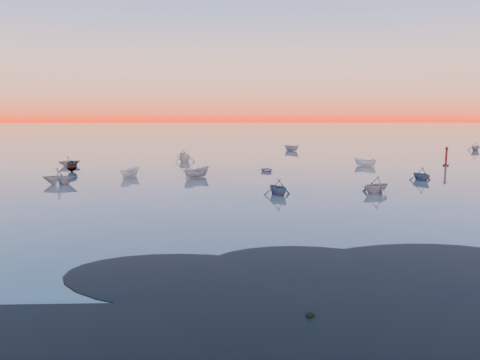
{
  "coord_description": "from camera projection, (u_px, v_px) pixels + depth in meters",
  "views": [
    {
      "loc": [
        -4.5,
        -22.84,
        8.36
      ],
      "look_at": [
        -2.68,
        28.0,
        1.09
      ],
      "focal_mm": 35.0,
      "sensor_mm": 36.0,
      "label": 1
    }
  ],
  "objects": [
    {
      "name": "boat_near_center",
      "position": [
        197.0,
        178.0,
        61.39
      ],
      "size": [
        3.69,
        4.06,
        1.34
      ],
      "primitive_type": "imported",
      "rotation": [
        0.0,
        0.0,
        2.24
      ],
      "color": "gray",
      "rests_on": "ground"
    },
    {
      "name": "boat_near_right",
      "position": [
        278.0,
        195.0,
        48.43
      ],
      "size": [
        4.02,
        2.89,
        1.28
      ],
      "primitive_type": "imported",
      "rotation": [
        0.0,
        0.0,
        3.52
      ],
      "color": "#3C5273",
      "rests_on": "ground"
    },
    {
      "name": "mud_lobes",
      "position": [
        316.0,
        285.0,
        22.95
      ],
      "size": [
        140.0,
        6.0,
        0.07
      ],
      "primitive_type": null,
      "color": "black",
      "rests_on": "ground"
    },
    {
      "name": "channel_marker",
      "position": [
        446.0,
        158.0,
        75.07
      ],
      "size": [
        0.92,
        0.92,
        3.28
      ],
      "color": "#47100F",
      "rests_on": "ground"
    },
    {
      "name": "moored_fleet",
      "position": [
        251.0,
        165.0,
        76.37
      ],
      "size": [
        124.0,
        58.0,
        1.2
      ],
      "primitive_type": null,
      "color": "silver",
      "rests_on": "ground"
    },
    {
      "name": "ground",
      "position": [
        240.0,
        145.0,
        122.87
      ],
      "size": [
        600.0,
        600.0,
        0.0
      ],
      "primitive_type": "plane",
      "color": "#6F665D",
      "rests_on": "ground"
    }
  ]
}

